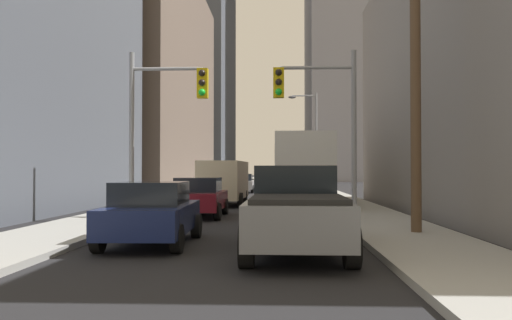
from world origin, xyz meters
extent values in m
cube|color=#9E9E99|center=(-4.71, 50.00, 0.07)|extent=(2.76, 160.00, 0.15)
cube|color=#9E9E99|center=(4.71, 50.00, 0.07)|extent=(2.76, 160.00, 0.15)
cube|color=silver|center=(2.54, 25.21, 1.95)|extent=(2.81, 11.56, 2.90)
cube|color=black|center=(1.28, 25.21, 2.47)|extent=(0.30, 10.58, 0.80)
cube|color=red|center=(1.28, 25.21, 1.37)|extent=(0.30, 10.58, 0.28)
cylinder|color=black|center=(1.36, 29.24, 0.50)|extent=(0.32, 1.00, 1.00)
cylinder|color=black|center=(3.71, 29.24, 0.50)|extent=(0.32, 1.00, 1.00)
cylinder|color=black|center=(1.36, 21.99, 0.50)|extent=(0.32, 1.00, 1.00)
cylinder|color=black|center=(3.71, 21.99, 0.50)|extent=(0.32, 1.00, 1.00)
cube|color=slate|center=(1.68, 9.46, 0.80)|extent=(2.05, 5.42, 0.80)
cube|color=black|center=(1.68, 10.43, 1.55)|extent=(1.82, 1.82, 0.70)
cube|color=black|center=(1.68, 8.11, 1.25)|extent=(1.78, 2.39, 0.10)
cylinder|color=black|center=(0.72, 11.18, 0.40)|extent=(0.28, 0.80, 0.80)
cylinder|color=black|center=(2.64, 11.18, 0.40)|extent=(0.28, 0.80, 0.80)
cylinder|color=black|center=(0.72, 7.73, 0.40)|extent=(0.28, 0.80, 0.80)
cylinder|color=black|center=(2.64, 7.73, 0.40)|extent=(0.28, 0.80, 0.80)
cube|color=#C6B793|center=(-1.53, 25.32, 1.31)|extent=(2.21, 5.28, 1.90)
cube|color=black|center=(-1.53, 27.92, 1.73)|extent=(1.76, 0.09, 0.60)
cylinder|color=black|center=(-2.49, 26.98, 0.36)|extent=(0.24, 0.72, 0.72)
cylinder|color=black|center=(-0.57, 26.98, 0.36)|extent=(0.24, 0.72, 0.72)
cylinder|color=black|center=(-2.49, 23.65, 0.36)|extent=(0.24, 0.72, 0.72)
cylinder|color=black|center=(-0.57, 23.65, 0.36)|extent=(0.24, 0.72, 0.72)
cube|color=#141E4C|center=(-1.75, 10.73, 0.65)|extent=(1.93, 4.25, 0.65)
cube|color=black|center=(-1.75, 10.58, 1.25)|extent=(1.64, 1.95, 0.55)
cylinder|color=black|center=(-2.61, 12.07, 0.32)|extent=(0.22, 0.64, 0.64)
cylinder|color=black|center=(-0.88, 12.07, 0.32)|extent=(0.22, 0.64, 0.64)
cylinder|color=black|center=(-2.61, 9.38, 0.32)|extent=(0.22, 0.64, 0.64)
cylinder|color=black|center=(-0.88, 9.38, 0.32)|extent=(0.22, 0.64, 0.64)
cube|color=maroon|center=(-1.76, 18.37, 0.65)|extent=(1.80, 4.20, 0.65)
cube|color=black|center=(-1.76, 18.22, 1.25)|extent=(1.59, 1.90, 0.55)
cylinder|color=black|center=(-2.63, 19.71, 0.32)|extent=(0.22, 0.64, 0.64)
cylinder|color=black|center=(-0.90, 19.71, 0.32)|extent=(0.22, 0.64, 0.64)
cylinder|color=black|center=(-2.63, 17.03, 0.32)|extent=(0.22, 0.64, 0.64)
cylinder|color=black|center=(-0.90, 17.03, 0.32)|extent=(0.22, 0.64, 0.64)
cube|color=white|center=(1.78, 40.35, 0.65)|extent=(1.94, 4.26, 0.65)
cube|color=black|center=(1.78, 40.20, 1.25)|extent=(1.65, 1.95, 0.55)
cylinder|color=black|center=(0.92, 41.69, 0.32)|extent=(0.22, 0.64, 0.64)
cylinder|color=black|center=(2.65, 41.69, 0.32)|extent=(0.22, 0.64, 0.64)
cylinder|color=black|center=(0.92, 39.01, 0.32)|extent=(0.22, 0.64, 0.64)
cylinder|color=black|center=(2.65, 39.01, 0.32)|extent=(0.22, 0.64, 0.64)
cube|color=#B7BABF|center=(-1.68, 41.13, 0.65)|extent=(1.81, 4.20, 0.65)
cube|color=black|center=(-1.68, 40.98, 1.25)|extent=(1.59, 1.90, 0.55)
cylinder|color=black|center=(-2.54, 42.48, 0.32)|extent=(0.22, 0.64, 0.64)
cylinder|color=black|center=(-0.81, 42.48, 0.32)|extent=(0.22, 0.64, 0.64)
cylinder|color=black|center=(-2.54, 39.79, 0.32)|extent=(0.22, 0.64, 0.64)
cylinder|color=black|center=(-0.81, 39.79, 0.32)|extent=(0.22, 0.64, 0.64)
cylinder|color=gray|center=(-3.93, 16.68, 3.00)|extent=(0.18, 0.18, 6.00)
cylinder|color=gray|center=(-2.66, 16.68, 5.40)|extent=(2.54, 0.12, 0.12)
cube|color=gold|center=(-1.39, 16.68, 4.88)|extent=(0.38, 0.30, 1.05)
sphere|color=black|center=(-1.39, 16.51, 5.21)|extent=(0.24, 0.24, 0.24)
sphere|color=black|center=(-1.39, 16.51, 4.88)|extent=(0.24, 0.24, 0.24)
sphere|color=#19D833|center=(-1.39, 16.51, 4.54)|extent=(0.24, 0.24, 0.24)
cylinder|color=gray|center=(3.93, 16.68, 3.00)|extent=(0.18, 0.18, 6.00)
cylinder|color=gray|center=(2.61, 16.68, 5.40)|extent=(2.63, 0.12, 0.12)
cube|color=gold|center=(1.30, 16.68, 4.88)|extent=(0.38, 0.30, 1.05)
sphere|color=black|center=(1.30, 16.51, 5.21)|extent=(0.24, 0.24, 0.24)
sphere|color=black|center=(1.30, 16.51, 4.88)|extent=(0.24, 0.24, 0.24)
sphere|color=#19D833|center=(1.30, 16.51, 4.54)|extent=(0.24, 0.24, 0.24)
cylinder|color=brown|center=(4.98, 12.42, 4.84)|extent=(0.28, 0.28, 9.68)
cylinder|color=gray|center=(4.03, 37.34, 3.75)|extent=(0.16, 0.16, 7.50)
cylinder|color=gray|center=(3.14, 37.34, 7.30)|extent=(1.77, 0.10, 0.10)
ellipsoid|color=#4C4C51|center=(2.25, 37.34, 7.20)|extent=(0.56, 0.32, 0.20)
cube|color=#66564C|center=(-14.12, 47.64, 10.10)|extent=(15.00, 28.90, 20.20)
cube|color=#4C515B|center=(-15.45, 86.91, 27.59)|extent=(16.82, 25.58, 55.19)
cube|color=#93939E|center=(14.99, 93.34, 29.72)|extent=(17.27, 24.37, 59.43)
camera|label=1|loc=(1.33, -2.09, 1.79)|focal=37.58mm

